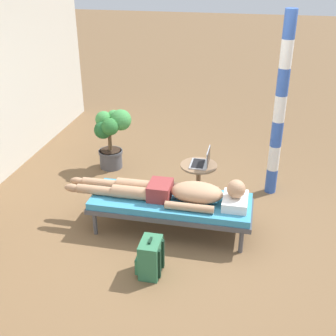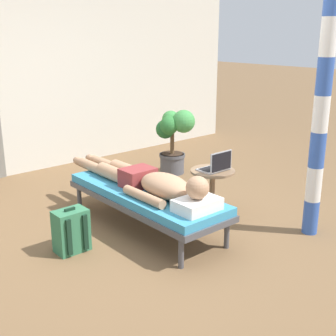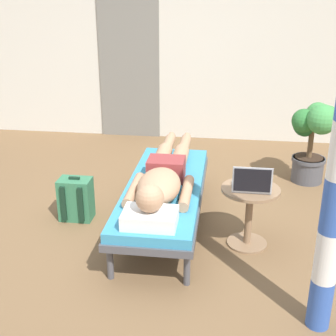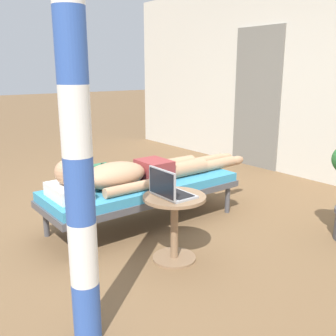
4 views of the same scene
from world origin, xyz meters
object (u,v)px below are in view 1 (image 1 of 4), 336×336
Objects in this scene: side_table at (198,176)px; potted_plant at (111,133)px; backpack at (150,258)px; porch_post at (280,109)px; lounge_chair at (171,204)px; laptop at (203,161)px; person_reclining at (176,192)px.

potted_plant reaches higher than side_table.
porch_post reaches higher than backpack.
laptop reaches higher than lounge_chair.
laptop is at bearing 115.49° from porch_post.
potted_plant is (0.70, 1.42, 0.20)m from side_table.
porch_post is (1.17, -1.17, 0.86)m from lounge_chair.
porch_post is at bearing -65.72° from side_table.
backpack is 0.18× the size of porch_post.
lounge_chair is at bearing -2.99° from backpack.
porch_post is (2.01, -1.22, 1.01)m from backpack.
potted_plant is at bearing 41.33° from person_reclining.
porch_post is at bearing -64.51° from laptop.
person_reclining is at bearing 168.30° from side_table.
laptop is 0.73× the size of backpack.
side_table is 1.35m from porch_post.
backpack is 2.56m from porch_post.
potted_plant is 2.48m from porch_post.
person_reclining is 5.12× the size of backpack.
lounge_chair is at bearing -140.11° from potted_plant.
backpack is (-1.58, 0.31, -0.39)m from laptop.
potted_plant reaches higher than lounge_chair.
backpack is 2.59m from potted_plant.
laptop is (0.74, -0.27, 0.24)m from lounge_chair.
laptop is 0.13× the size of porch_post.
backpack is (-0.84, 0.04, -0.15)m from lounge_chair.
person_reclining is (0.00, -0.06, 0.17)m from lounge_chair.
porch_post is (-0.27, -2.38, 0.65)m from potted_plant.
backpack is at bearing -152.99° from potted_plant.
potted_plant is 0.38× the size of porch_post.
lounge_chair is 0.88× the size of person_reclining.
lounge_chair is 0.85m from backpack.
potted_plant is at bearing 63.77° from side_table.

